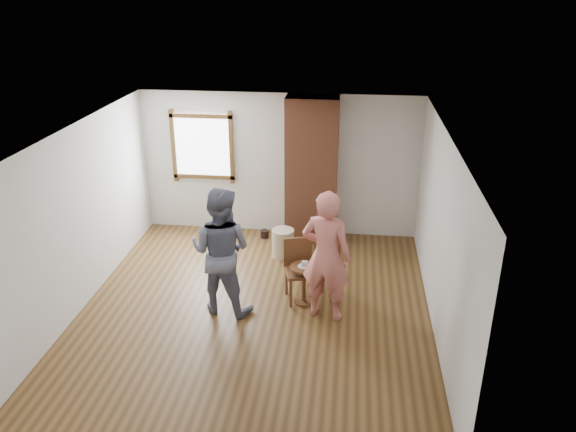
# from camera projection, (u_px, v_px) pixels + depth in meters

# --- Properties ---
(ground) EXTENTS (5.50, 5.50, 0.00)m
(ground) POSITION_uv_depth(u_px,v_px,m) (255.00, 309.00, 8.14)
(ground) COLOR brown
(ground) RESTS_ON ground
(room_shell) EXTENTS (5.04, 5.52, 2.62)m
(room_shell) POSITION_uv_depth(u_px,v_px,m) (256.00, 178.00, 7.98)
(room_shell) COLOR silver
(room_shell) RESTS_ON ground
(brick_chimney) EXTENTS (0.90, 0.50, 2.60)m
(brick_chimney) POSITION_uv_depth(u_px,v_px,m) (312.00, 171.00, 9.83)
(brick_chimney) COLOR #975335
(brick_chimney) RESTS_ON ground
(stoneware_crock) EXTENTS (0.42, 0.42, 0.49)m
(stoneware_crock) POSITION_uv_depth(u_px,v_px,m) (283.00, 243.00, 9.58)
(stoneware_crock) COLOR #C1AA8B
(stoneware_crock) RESTS_ON ground
(dark_pot) EXTENTS (0.17, 0.17, 0.15)m
(dark_pot) POSITION_uv_depth(u_px,v_px,m) (265.00, 234.00, 10.32)
(dark_pot) COLOR black
(dark_pot) RESTS_ON ground
(dining_chair_left) EXTENTS (0.54, 0.54, 0.93)m
(dining_chair_left) POSITION_uv_depth(u_px,v_px,m) (299.00, 266.00, 8.26)
(dining_chair_left) COLOR brown
(dining_chair_left) RESTS_ON ground
(dining_chair_right) EXTENTS (0.47, 0.47, 0.85)m
(dining_chair_right) POSITION_uv_depth(u_px,v_px,m) (326.00, 265.00, 8.38)
(dining_chair_right) COLOR brown
(dining_chair_right) RESTS_ON ground
(side_table) EXTENTS (0.40, 0.40, 0.60)m
(side_table) POSITION_uv_depth(u_px,v_px,m) (304.00, 278.00, 8.15)
(side_table) COLOR brown
(side_table) RESTS_ON ground
(cake_plate) EXTENTS (0.18, 0.18, 0.01)m
(cake_plate) POSITION_uv_depth(u_px,v_px,m) (304.00, 266.00, 8.07)
(cake_plate) COLOR white
(cake_plate) RESTS_ON side_table
(cake_slice) EXTENTS (0.08, 0.07, 0.06)m
(cake_slice) POSITION_uv_depth(u_px,v_px,m) (305.00, 264.00, 8.06)
(cake_slice) COLOR silver
(cake_slice) RESTS_ON cake_plate
(man) EXTENTS (1.03, 0.87, 1.87)m
(man) POSITION_uv_depth(u_px,v_px,m) (221.00, 251.00, 7.79)
(man) COLOR #121634
(man) RESTS_ON ground
(person_pink) EXTENTS (0.78, 0.60, 1.90)m
(person_pink) POSITION_uv_depth(u_px,v_px,m) (326.00, 256.00, 7.61)
(person_pink) COLOR #CE6F67
(person_pink) RESTS_ON ground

